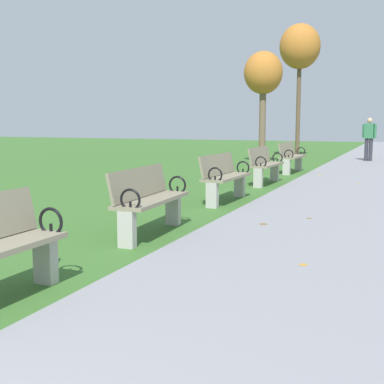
# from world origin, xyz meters

# --- Properties ---
(paved_walkway) EXTENTS (3.13, 44.00, 0.02)m
(paved_walkway) POSITION_xyz_m (1.56, 18.00, 0.01)
(paved_walkway) COLOR gray
(paved_walkway) RESTS_ON ground
(park_bench_3) EXTENTS (0.54, 1.62, 0.90)m
(park_bench_3) POSITION_xyz_m (-0.50, 5.84, 0.49)
(park_bench_3) COLOR gray
(park_bench_3) RESTS_ON ground
(park_bench_4) EXTENTS (0.51, 1.61, 0.90)m
(park_bench_4) POSITION_xyz_m (-0.50, 8.95, 0.49)
(park_bench_4) COLOR gray
(park_bench_4) RESTS_ON ground
(park_bench_5) EXTENTS (0.50, 1.61, 0.90)m
(park_bench_5) POSITION_xyz_m (-0.50, 11.97, 0.49)
(park_bench_5) COLOR gray
(park_bench_5) RESTS_ON ground
(park_bench_6) EXTENTS (0.53, 1.62, 0.90)m
(park_bench_6) POSITION_xyz_m (-0.50, 15.04, 0.49)
(park_bench_6) COLOR gray
(park_bench_6) RESTS_ON ground
(tree_1) EXTENTS (1.35, 1.35, 3.93)m
(tree_1) POSITION_xyz_m (-2.12, 17.81, 3.10)
(tree_1) COLOR brown
(tree_1) RESTS_ON ground
(tree_2) EXTENTS (1.63, 1.63, 5.40)m
(tree_2) POSITION_xyz_m (-1.56, 21.35, 4.45)
(tree_2) COLOR brown
(tree_2) RESTS_ON ground
(pedestrian_walking) EXTENTS (0.52, 0.28, 1.62)m
(pedestrian_walking) POSITION_xyz_m (1.30, 20.48, 0.93)
(pedestrian_walking) COLOR #2D2D38
(pedestrian_walking) RESTS_ON paved_walkway
(scattered_leaves) EXTENTS (4.00, 17.46, 0.02)m
(scattered_leaves) POSITION_xyz_m (-0.18, 7.82, 0.01)
(scattered_leaves) COLOR brown
(scattered_leaves) RESTS_ON ground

